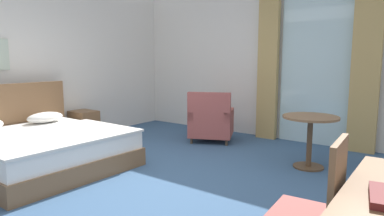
{
  "coord_description": "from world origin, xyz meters",
  "views": [
    {
      "loc": [
        2.61,
        -2.86,
        1.44
      ],
      "look_at": [
        0.31,
        0.22,
        0.89
      ],
      "focal_mm": 32.16,
      "sensor_mm": 36.0,
      "label": 1
    }
  ],
  "objects_px": {
    "desk_chair": "(318,205)",
    "armchair_by_window": "(211,122)",
    "round_cafe_table": "(310,129)",
    "bed": "(40,147)",
    "nightstand": "(84,125)"
  },
  "relations": [
    {
      "from": "bed",
      "to": "armchair_by_window",
      "type": "xyz_separation_m",
      "value": [
        1.04,
        2.56,
        0.08
      ]
    },
    {
      "from": "nightstand",
      "to": "armchair_by_window",
      "type": "distance_m",
      "value": 2.27
    },
    {
      "from": "armchair_by_window",
      "to": "round_cafe_table",
      "type": "xyz_separation_m",
      "value": [
        1.86,
        -0.44,
        0.17
      ]
    },
    {
      "from": "desk_chair",
      "to": "nightstand",
      "type": "bearing_deg",
      "value": 160.79
    },
    {
      "from": "bed",
      "to": "round_cafe_table",
      "type": "bearing_deg",
      "value": 36.16
    },
    {
      "from": "bed",
      "to": "nightstand",
      "type": "distance_m",
      "value": 1.58
    },
    {
      "from": "nightstand",
      "to": "desk_chair",
      "type": "height_order",
      "value": "desk_chair"
    },
    {
      "from": "nightstand",
      "to": "round_cafe_table",
      "type": "xyz_separation_m",
      "value": [
        3.76,
        0.8,
        0.26
      ]
    },
    {
      "from": "armchair_by_window",
      "to": "round_cafe_table",
      "type": "relative_size",
      "value": 1.32
    },
    {
      "from": "armchair_by_window",
      "to": "round_cafe_table",
      "type": "bearing_deg",
      "value": -13.34
    },
    {
      "from": "nightstand",
      "to": "armchair_by_window",
      "type": "height_order",
      "value": "armchair_by_window"
    },
    {
      "from": "bed",
      "to": "armchair_by_window",
      "type": "distance_m",
      "value": 2.76
    },
    {
      "from": "bed",
      "to": "desk_chair",
      "type": "bearing_deg",
      "value": -4.29
    },
    {
      "from": "bed",
      "to": "nightstand",
      "type": "xyz_separation_m",
      "value": [
        -0.86,
        1.32,
        -0.01
      ]
    },
    {
      "from": "desk_chair",
      "to": "armchair_by_window",
      "type": "xyz_separation_m",
      "value": [
        -2.68,
        2.84,
        -0.19
      ]
    }
  ]
}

